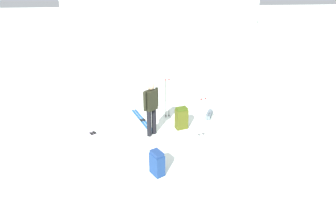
% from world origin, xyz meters
% --- Properties ---
extents(ground_plane, '(80.00, 80.00, 0.00)m').
position_xyz_m(ground_plane, '(0.00, 0.00, 0.00)').
color(ground_plane, white).
extents(distant_snow_ridge, '(19.70, 7.60, 2.28)m').
position_xyz_m(distant_snow_ridge, '(1.65, 23.79, 1.14)').
color(distant_snow_ridge, white).
rests_on(distant_snow_ridge, ground_plane).
extents(skier_standing, '(0.46, 0.40, 1.70)m').
position_xyz_m(skier_standing, '(-0.52, -0.15, 0.95)').
color(skier_standing, black).
rests_on(skier_standing, ground_plane).
extents(ski_pair_near, '(1.27, 1.65, 0.05)m').
position_xyz_m(ski_pair_near, '(-2.33, 0.05, 0.01)').
color(ski_pair_near, silver).
rests_on(ski_pair_near, ground_plane).
extents(ski_pair_far, '(0.75, 1.82, 0.05)m').
position_xyz_m(ski_pair_far, '(-0.78, 0.79, 0.01)').
color(ski_pair_far, '#225B9B').
rests_on(ski_pair_far, ground_plane).
extents(backpack_large_dark, '(0.43, 0.35, 0.72)m').
position_xyz_m(backpack_large_dark, '(0.44, 0.15, 0.35)').
color(backpack_large_dark, '#4A5015').
rests_on(backpack_large_dark, ground_plane).
extents(backpack_bright, '(0.38, 0.43, 0.65)m').
position_xyz_m(backpack_bright, '(-0.49, -2.11, 0.32)').
color(backpack_bright, navy).
rests_on(backpack_bright, ground_plane).
extents(ski_poles_planted_near, '(0.20, 0.11, 1.25)m').
position_xyz_m(ski_poles_planted_near, '(0.98, -0.40, 0.70)').
color(ski_poles_planted_near, '#B0C0C6').
rests_on(ski_poles_planted_near, ground_plane).
extents(ski_poles_planted_far, '(0.18, 0.10, 1.39)m').
position_xyz_m(ski_poles_planted_far, '(0.08, 0.97, 0.77)').
color(ski_poles_planted_far, black).
rests_on(ski_poles_planted_far, ground_plane).
extents(sleeping_mat_rolled, '(0.39, 0.58, 0.18)m').
position_xyz_m(sleeping_mat_rolled, '(1.51, 0.85, 0.09)').
color(sleeping_mat_rolled, slate).
rests_on(sleeping_mat_rolled, ground_plane).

